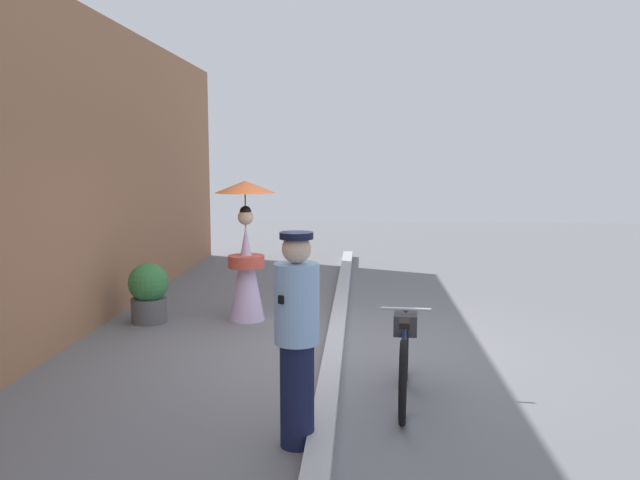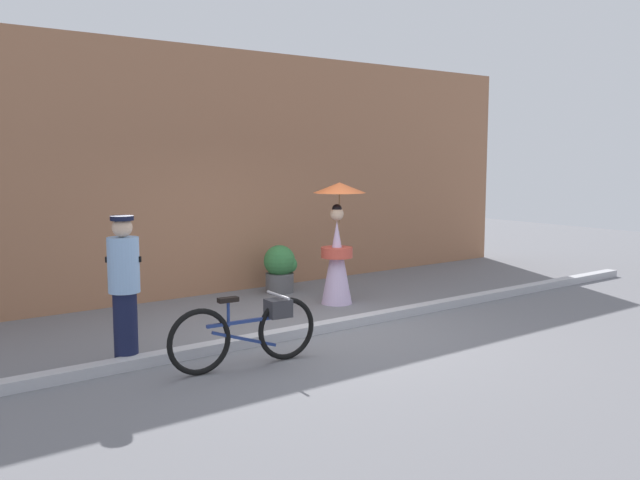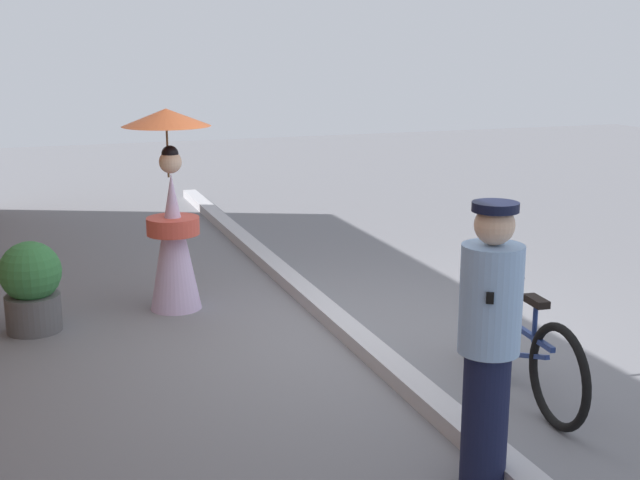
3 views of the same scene
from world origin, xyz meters
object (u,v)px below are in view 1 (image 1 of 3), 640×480
Objects in this scene: potted_plant_by_door at (149,291)px; person_with_parasol at (246,250)px; bicycle_near_officer at (404,355)px; person_officer at (297,334)px.

person_with_parasol is at bearing -80.68° from potted_plant_by_door.
potted_plant_by_door reaches higher than bicycle_near_officer.
bicycle_near_officer is 1.44m from person_officer.
person_with_parasol reaches higher than person_officer.
person_officer reaches higher than potted_plant_by_door.
person_officer is 4.33m from potted_plant_by_door.
potted_plant_by_door is at bearing 51.41° from bicycle_near_officer.
person_with_parasol is 1.39m from potted_plant_by_door.
person_with_parasol is at bearing 35.02° from bicycle_near_officer.
person_officer reaches higher than bicycle_near_officer.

